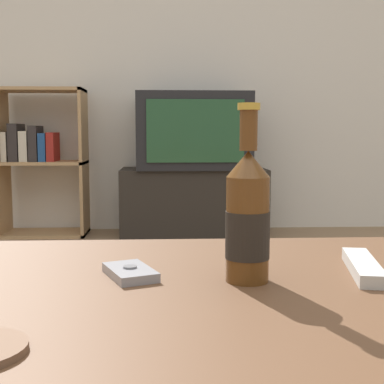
{
  "coord_description": "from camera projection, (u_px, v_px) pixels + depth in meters",
  "views": [
    {
      "loc": [
        0.0,
        -0.68,
        0.67
      ],
      "look_at": [
        0.05,
        0.39,
        0.55
      ],
      "focal_mm": 50.0,
      "sensor_mm": 36.0,
      "label": 1
    }
  ],
  "objects": [
    {
      "name": "tv_stand",
      "position": [
        193.0,
        202.0,
        3.46
      ],
      "size": [
        0.93,
        0.41,
        0.44
      ],
      "color": "#28231E",
      "rests_on": "ground_plane"
    },
    {
      "name": "coffee_table",
      "position": [
        166.0,
        341.0,
        0.7
      ],
      "size": [
        1.35,
        0.82,
        0.45
      ],
      "color": "brown",
      "rests_on": "ground_plane"
    },
    {
      "name": "cell_phone",
      "position": [
        129.0,
        272.0,
        0.81
      ],
      "size": [
        0.09,
        0.12,
        0.02
      ],
      "rotation": [
        0.0,
        0.0,
        0.39
      ],
      "color": "gray",
      "rests_on": "coffee_table"
    },
    {
      "name": "remote_control",
      "position": [
        362.0,
        267.0,
        0.84
      ],
      "size": [
        0.08,
        0.19,
        0.02
      ],
      "rotation": [
        0.0,
        0.0,
        -0.19
      ],
      "color": "beige",
      "rests_on": "coffee_table"
    },
    {
      "name": "back_wall",
      "position": [
        165.0,
        38.0,
        3.61
      ],
      "size": [
        8.0,
        0.05,
        2.6
      ],
      "color": "silver",
      "rests_on": "ground_plane"
    },
    {
      "name": "bookshelf",
      "position": [
        38.0,
        156.0,
        3.44
      ],
      "size": [
        0.54,
        0.3,
        0.95
      ],
      "color": "tan",
      "rests_on": "ground_plane"
    },
    {
      "name": "television",
      "position": [
        193.0,
        131.0,
        3.4
      ],
      "size": [
        0.71,
        0.48,
        0.48
      ],
      "color": "black",
      "rests_on": "tv_stand"
    },
    {
      "name": "beer_bottle",
      "position": [
        247.0,
        218.0,
        0.78
      ],
      "size": [
        0.07,
        0.07,
        0.26
      ],
      "color": "#563314",
      "rests_on": "coffee_table"
    }
  ]
}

